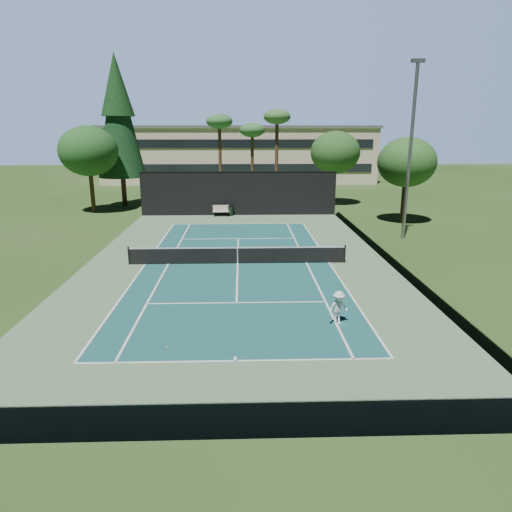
{
  "coord_description": "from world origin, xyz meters",
  "views": [
    {
      "loc": [
        0.27,
        -26.06,
        7.7
      ],
      "look_at": [
        1.0,
        -3.0,
        1.3
      ],
      "focal_mm": 32.0,
      "sensor_mm": 36.0,
      "label": 1
    }
  ],
  "objects": [
    {
      "name": "decid_tree_a",
      "position": [
        10.0,
        22.0,
        5.42
      ],
      "size": [
        5.12,
        5.12,
        7.62
      ],
      "color": "#412D1C",
      "rests_on": "ground"
    },
    {
      "name": "palm_c",
      "position": [
        4.0,
        23.0,
        8.6
      ],
      "size": [
        2.8,
        2.8,
        9.77
      ],
      "color": "#4D3221",
      "rests_on": "ground"
    },
    {
      "name": "court_lines",
      "position": [
        0.0,
        0.0,
        0.02
      ],
      "size": [
        11.07,
        23.87,
        0.01
      ],
      "color": "white",
      "rests_on": "ground"
    },
    {
      "name": "tennis_ball_d",
      "position": [
        -3.06,
        3.93,
        0.04
      ],
      "size": [
        0.07,
        0.07,
        0.07
      ],
      "primitive_type": "sphere",
      "color": "#E4EF36",
      "rests_on": "ground"
    },
    {
      "name": "tennis_ball_c",
      "position": [
        1.84,
        3.94,
        0.03
      ],
      "size": [
        0.07,
        0.07,
        0.07
      ],
      "primitive_type": "sphere",
      "color": "gold",
      "rests_on": "ground"
    },
    {
      "name": "palm_b",
      "position": [
        1.5,
        26.0,
        7.36
      ],
      "size": [
        2.8,
        2.8,
        8.42
      ],
      "color": "#47331E",
      "rests_on": "ground"
    },
    {
      "name": "apron_slab",
      "position": [
        0.0,
        0.0,
        0.01
      ],
      "size": [
        18.0,
        32.0,
        0.01
      ],
      "primitive_type": "cube",
      "color": "#5A7E58",
      "rests_on": "ground"
    },
    {
      "name": "tennis_ball_a",
      "position": [
        -2.49,
        -10.8,
        0.03
      ],
      "size": [
        0.06,
        0.06,
        0.06
      ],
      "primitive_type": "sphere",
      "color": "#CED731",
      "rests_on": "ground"
    },
    {
      "name": "tennis_ball_b",
      "position": [
        -2.53,
        2.64,
        0.03
      ],
      "size": [
        0.07,
        0.07,
        0.07
      ],
      "primitive_type": "sphere",
      "color": "#C5D330",
      "rests_on": "ground"
    },
    {
      "name": "tennis_net",
      "position": [
        0.0,
        0.0,
        0.56
      ],
      "size": [
        12.9,
        0.1,
        1.1
      ],
      "color": "black",
      "rests_on": "ground"
    },
    {
      "name": "court_surface",
      "position": [
        0.0,
        0.0,
        0.01
      ],
      "size": [
        10.97,
        23.77,
        0.01
      ],
      "primitive_type": "cube",
      "color": "#1B5456",
      "rests_on": "ground"
    },
    {
      "name": "park_bench",
      "position": [
        -1.64,
        15.53,
        0.55
      ],
      "size": [
        1.5,
        0.45,
        1.02
      ],
      "color": "beige",
      "rests_on": "ground"
    },
    {
      "name": "decid_tree_b",
      "position": [
        14.0,
        12.0,
        5.08
      ],
      "size": [
        4.8,
        4.8,
        7.14
      ],
      "color": "#3F2C1B",
      "rests_on": "ground"
    },
    {
      "name": "campus_building",
      "position": [
        0.0,
        45.98,
        4.21
      ],
      "size": [
        40.5,
        12.5,
        8.3
      ],
      "color": "beige",
      "rests_on": "ground"
    },
    {
      "name": "player",
      "position": [
        4.18,
        -8.84,
        0.71
      ],
      "size": [
        1.04,
        0.82,
        1.41
      ],
      "primitive_type": "imported",
      "rotation": [
        0.0,
        0.0,
        0.38
      ],
      "color": "white",
      "rests_on": "ground"
    },
    {
      "name": "decid_tree_c",
      "position": [
        -14.0,
        18.0,
        5.76
      ],
      "size": [
        5.44,
        5.44,
        8.09
      ],
      "color": "#4A361F",
      "rests_on": "ground"
    },
    {
      "name": "palm_a",
      "position": [
        -2.0,
        24.0,
        8.19
      ],
      "size": [
        2.8,
        2.8,
        9.32
      ],
      "color": "#4C3520",
      "rests_on": "ground"
    },
    {
      "name": "light_pole",
      "position": [
        12.0,
        6.0,
        6.46
      ],
      "size": [
        0.9,
        0.25,
        12.22
      ],
      "color": "gray",
      "rests_on": "ground"
    },
    {
      "name": "pine_tree",
      "position": [
        -12.0,
        22.0,
        9.55
      ],
      "size": [
        4.8,
        4.8,
        15.0
      ],
      "color": "#4C2F20",
      "rests_on": "ground"
    },
    {
      "name": "ground",
      "position": [
        0.0,
        0.0,
        0.0
      ],
      "size": [
        160.0,
        160.0,
        0.0
      ],
      "primitive_type": "plane",
      "color": "#29481B",
      "rests_on": "ground"
    },
    {
      "name": "fence",
      "position": [
        0.0,
        0.06,
        2.01
      ],
      "size": [
        18.04,
        32.05,
        4.03
      ],
      "color": "black",
      "rests_on": "ground"
    },
    {
      "name": "trash_bin",
      "position": [
        -0.77,
        15.74,
        0.48
      ],
      "size": [
        0.56,
        0.56,
        0.95
      ],
      "color": "black",
      "rests_on": "ground"
    }
  ]
}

